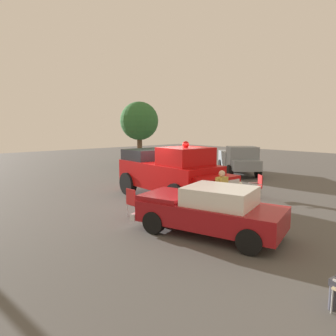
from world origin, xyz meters
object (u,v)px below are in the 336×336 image
(classic_hot_rod, at_px, (209,210))
(spectator_standing, at_px, (222,190))
(lawn_chair_by_car, at_px, (133,201))
(parked_pickup, at_px, (239,159))
(oak_tree_left, at_px, (139,121))
(vintage_fire_truck, at_px, (171,172))
(lawn_chair_spare, at_px, (257,184))

(classic_hot_rod, distance_m, spectator_standing, 1.84)
(classic_hot_rod, relative_size, lawn_chair_by_car, 4.61)
(classic_hot_rod, distance_m, parked_pickup, 12.11)
(parked_pickup, relative_size, lawn_chair_by_car, 4.69)
(parked_pickup, distance_m, oak_tree_left, 8.95)
(vintage_fire_truck, height_order, lawn_chair_spare, vintage_fire_truck)
(lawn_chair_spare, xyz_separation_m, oak_tree_left, (-3.07, -12.91, 2.99))
(spectator_standing, xyz_separation_m, oak_tree_left, (-6.73, -13.74, 2.61))
(classic_hot_rod, height_order, spectator_standing, spectator_standing)
(vintage_fire_truck, distance_m, lawn_chair_spare, 3.95)
(parked_pickup, xyz_separation_m, oak_tree_left, (2.01, -8.32, 2.59))
(oak_tree_left, bearing_deg, parked_pickup, 103.55)
(vintage_fire_truck, bearing_deg, classic_hot_rod, 61.30)
(parked_pickup, height_order, oak_tree_left, oak_tree_left)
(vintage_fire_truck, relative_size, classic_hot_rod, 1.29)
(spectator_standing, distance_m, oak_tree_left, 15.52)
(vintage_fire_truck, xyz_separation_m, parked_pickup, (-8.18, -2.21, -0.21))
(classic_hot_rod, xyz_separation_m, lawn_chair_by_car, (0.64, -2.91, -0.16))
(lawn_chair_by_car, height_order, oak_tree_left, oak_tree_left)
(parked_pickup, bearing_deg, classic_hot_rod, 30.98)
(parked_pickup, bearing_deg, lawn_chair_by_car, 16.76)
(lawn_chair_by_car, distance_m, spectator_standing, 3.12)
(parked_pickup, height_order, lawn_chair_by_car, parked_pickup)
(classic_hot_rod, relative_size, oak_tree_left, 0.91)
(classic_hot_rod, bearing_deg, oak_tree_left, -119.90)
(classic_hot_rod, bearing_deg, lawn_chair_by_car, -77.55)
(lawn_chair_by_car, relative_size, lawn_chair_spare, 1.00)
(vintage_fire_truck, height_order, lawn_chair_by_car, vintage_fire_truck)
(lawn_chair_spare, bearing_deg, oak_tree_left, -103.37)
(vintage_fire_truck, relative_size, spectator_standing, 3.61)
(lawn_chair_by_car, xyz_separation_m, lawn_chair_spare, (-5.94, 1.26, 0.00))
(classic_hot_rod, distance_m, oak_tree_left, 17.03)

